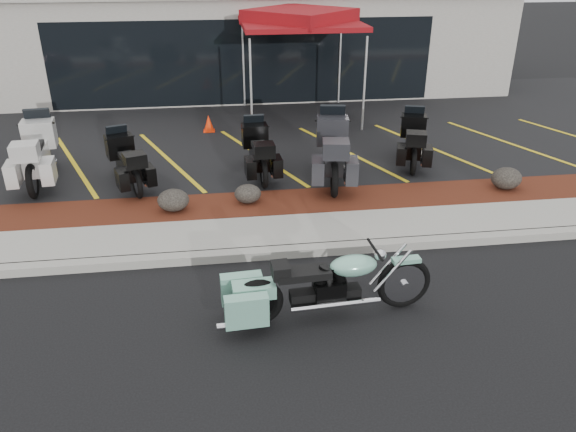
{
  "coord_description": "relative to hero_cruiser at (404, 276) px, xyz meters",
  "views": [
    {
      "loc": [
        -1.08,
        -7.44,
        4.83
      ],
      "look_at": [
        0.1,
        1.2,
        0.61
      ],
      "focal_mm": 35.0,
      "sensor_mm": 36.0,
      "label": 1
    }
  ],
  "objects": [
    {
      "name": "touring_grey",
      "position": [
        0.08,
        5.56,
        0.34
      ],
      "size": [
        1.36,
        2.62,
        1.45
      ],
      "primitive_type": null,
      "rotation": [
        0.0,
        0.0,
        1.4
      ],
      "color": "#292A2E",
      "rests_on": "upper_lot"
    },
    {
      "name": "boulder_left",
      "position": [
        -3.46,
        3.52,
        -0.16
      ],
      "size": [
        0.61,
        0.51,
        0.43
      ],
      "primitive_type": "ellipsoid",
      "color": "black",
      "rests_on": "mulch_bed"
    },
    {
      "name": "dealership_building",
      "position": [
        -1.52,
        15.31,
        1.47
      ],
      "size": [
        18.0,
        8.16,
        4.0
      ],
      "color": "gray",
      "rests_on": "ground"
    },
    {
      "name": "curb",
      "position": [
        -1.52,
        1.74,
        -0.46
      ],
      "size": [
        24.0,
        0.25,
        0.15
      ],
      "primitive_type": "cube",
      "color": "gray",
      "rests_on": "ground"
    },
    {
      "name": "ground",
      "position": [
        -1.52,
        0.84,
        -0.53
      ],
      "size": [
        90.0,
        90.0,
        0.0
      ],
      "primitive_type": "plane",
      "color": "black",
      "rests_on": "ground"
    },
    {
      "name": "popup_canopy",
      "position": [
        -0.02,
        9.76,
        2.41
      ],
      "size": [
        3.57,
        3.57,
        3.08
      ],
      "rotation": [
        0.0,
        0.0,
        0.08
      ],
      "color": "silver",
      "rests_on": "upper_lot"
    },
    {
      "name": "touring_black_front",
      "position": [
        -4.7,
        5.61,
        0.2
      ],
      "size": [
        1.4,
        2.13,
        1.16
      ],
      "primitive_type": null,
      "rotation": [
        0.0,
        0.0,
        1.92
      ],
      "color": "black",
      "rests_on": "upper_lot"
    },
    {
      "name": "traffic_cone",
      "position": [
        -2.73,
        8.67,
        -0.16
      ],
      "size": [
        0.35,
        0.35,
        0.45
      ],
      "primitive_type": "cone",
      "rotation": [
        0.0,
        0.0,
        0.21
      ],
      "color": "#FD3008",
      "rests_on": "upper_lot"
    },
    {
      "name": "upper_lot",
      "position": [
        -1.52,
        9.04,
        -0.46
      ],
      "size": [
        26.0,
        9.6,
        0.15
      ],
      "primitive_type": "cube",
      "color": "black",
      "rests_on": "ground"
    },
    {
      "name": "touring_white",
      "position": [
        -6.5,
        6.29,
        0.32
      ],
      "size": [
        1.18,
        2.52,
        1.41
      ],
      "primitive_type": null,
      "rotation": [
        0.0,
        0.0,
        1.68
      ],
      "color": "silver",
      "rests_on": "upper_lot"
    },
    {
      "name": "touring_black_rear",
      "position": [
        2.23,
        6.15,
        0.22
      ],
      "size": [
        1.37,
        2.21,
        1.21
      ],
      "primitive_type": null,
      "rotation": [
        0.0,
        0.0,
        1.27
      ],
      "color": "black",
      "rests_on": "upper_lot"
    },
    {
      "name": "hero_cruiser",
      "position": [
        0.0,
        0.0,
        0.0
      ],
      "size": [
        3.07,
        0.95,
        1.07
      ],
      "primitive_type": null,
      "rotation": [
        0.0,
        0.0,
        0.06
      ],
      "color": "#7ABFA5",
      "rests_on": "ground"
    },
    {
      "name": "boulder_mid",
      "position": [
        -2.0,
        3.7,
        -0.18
      ],
      "size": [
        0.53,
        0.45,
        0.38
      ],
      "primitive_type": "ellipsoid",
      "color": "black",
      "rests_on": "mulch_bed"
    },
    {
      "name": "touring_black_mid",
      "position": [
        -1.68,
        5.93,
        0.21
      ],
      "size": [
        0.89,
        2.09,
        1.2
      ],
      "primitive_type": null,
      "rotation": [
        0.0,
        0.0,
        1.62
      ],
      "color": "black",
      "rests_on": "upper_lot"
    },
    {
      "name": "mulch_bed",
      "position": [
        -1.52,
        3.64,
        -0.45
      ],
      "size": [
        24.0,
        1.2,
        0.16
      ],
      "primitive_type": "cube",
      "color": "#34130B",
      "rests_on": "ground"
    },
    {
      "name": "sidewalk",
      "position": [
        -1.52,
        2.44,
        -0.46
      ],
      "size": [
        24.0,
        1.2,
        0.15
      ],
      "primitive_type": "cube",
      "color": "gray",
      "rests_on": "ground"
    },
    {
      "name": "boulder_right",
      "position": [
        3.47,
        3.68,
        -0.14
      ],
      "size": [
        0.65,
        0.54,
        0.46
      ],
      "primitive_type": "ellipsoid",
      "color": "black",
      "rests_on": "mulch_bed"
    }
  ]
}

